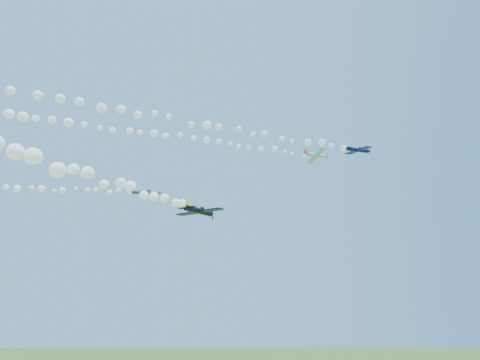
{
  "coord_description": "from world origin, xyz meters",
  "views": [
    {
      "loc": [
        4.65,
        -82.71,
        20.14
      ],
      "look_at": [
        5.06,
        -5.71,
        44.12
      ],
      "focal_mm": 30.0,
      "sensor_mm": 36.0,
      "label": 1
    }
  ],
  "objects_px": {
    "plane_white": "(316,155)",
    "plane_grey": "(146,193)",
    "plane_black": "(200,211)",
    "plane_navy": "(358,150)"
  },
  "relations": [
    {
      "from": "plane_white",
      "to": "plane_grey",
      "type": "relative_size",
      "value": 0.86
    },
    {
      "from": "plane_white",
      "to": "plane_black",
      "type": "xyz_separation_m",
      "value": [
        -23.78,
        -27.4,
        -19.45
      ]
    },
    {
      "from": "plane_navy",
      "to": "plane_black",
      "type": "xyz_separation_m",
      "value": [
        -29.66,
        -15.61,
        -16.09
      ]
    },
    {
      "from": "plane_navy",
      "to": "plane_black",
      "type": "relative_size",
      "value": 0.9
    },
    {
      "from": "plane_navy",
      "to": "plane_grey",
      "type": "height_order",
      "value": "plane_navy"
    },
    {
      "from": "plane_white",
      "to": "plane_black",
      "type": "relative_size",
      "value": 0.88
    },
    {
      "from": "plane_navy",
      "to": "plane_grey",
      "type": "bearing_deg",
      "value": 138.3
    },
    {
      "from": "plane_grey",
      "to": "plane_white",
      "type": "bearing_deg",
      "value": -16.6
    },
    {
      "from": "plane_navy",
      "to": "plane_black",
      "type": "bearing_deg",
      "value": -174.17
    },
    {
      "from": "plane_black",
      "to": "plane_navy",
      "type": "bearing_deg",
      "value": -31.82
    }
  ]
}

